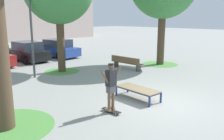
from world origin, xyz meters
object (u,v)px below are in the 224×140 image
object	(u,v)px
skater	(111,84)
light_post	(30,8)
skate_box	(138,89)
car_black	(27,52)
skateboard	(111,111)
park_bench	(126,62)
car_blue	(57,49)

from	to	relation	value
skater	light_post	distance (m)	7.26
skate_box	car_black	distance (m)	11.82
skateboard	park_bench	xyz separation A→B (m)	(5.89, 4.51, 0.37)
car_blue	light_post	world-z (taller)	light_post
skater	car_black	world-z (taller)	skater
light_post	car_black	bearing A→B (deg)	67.56
skater	park_bench	distance (m)	7.44
skate_box	light_post	bearing A→B (deg)	100.83
skater	skateboard	bearing A→B (deg)	-86.75
skater	light_post	world-z (taller)	light_post
park_bench	car_blue	bearing A→B (deg)	93.13
skateboard	car_black	size ratio (longest dim) A/B	0.19
skateboard	park_bench	world-z (taller)	park_bench
skater	park_bench	world-z (taller)	skater
skate_box	skater	distance (m)	1.95
skater	car_black	bearing A→B (deg)	76.95
car_black	car_blue	distance (m)	2.69
skate_box	park_bench	world-z (taller)	park_bench
car_black	light_post	distance (m)	6.57
car_blue	light_post	distance (m)	7.87
skateboard	skater	bearing A→B (deg)	93.25
skater	park_bench	bearing A→B (deg)	37.41
car_blue	park_bench	distance (m)	7.51
skateboard	car_black	xyz separation A→B (m)	(2.79, 12.03, 0.61)
skate_box	car_blue	world-z (taller)	car_blue
car_blue	park_bench	bearing A→B (deg)	-86.87
skate_box	car_blue	bearing A→B (deg)	72.68
skateboard	car_blue	bearing A→B (deg)	65.47
skate_box	park_bench	bearing A→B (deg)	46.17
park_bench	skateboard	bearing A→B (deg)	-142.58
light_post	skate_box	bearing A→B (deg)	-79.17
car_black	park_bench	xyz separation A→B (m)	(3.10, -7.53, -0.24)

